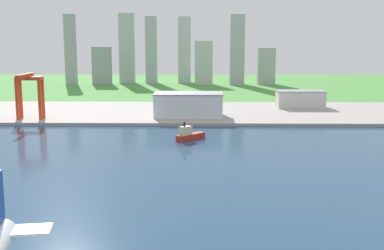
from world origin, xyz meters
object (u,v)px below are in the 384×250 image
(warehouse_main, at_px, (188,104))
(port_crane_red, at_px, (29,87))
(warehouse_annex, at_px, (300,99))
(tugboat_small, at_px, (189,135))

(warehouse_main, bearing_deg, port_crane_red, -171.59)
(port_crane_red, bearing_deg, warehouse_annex, 18.54)
(tugboat_small, distance_m, warehouse_main, 92.11)
(port_crane_red, bearing_deg, tugboat_small, -28.97)
(warehouse_main, bearing_deg, tugboat_small, -88.23)
(port_crane_red, distance_m, warehouse_annex, 247.98)
(tugboat_small, bearing_deg, port_crane_red, 151.03)
(warehouse_annex, bearing_deg, port_crane_red, -161.46)
(warehouse_main, relative_size, warehouse_annex, 1.27)
(port_crane_red, height_order, warehouse_annex, port_crane_red)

